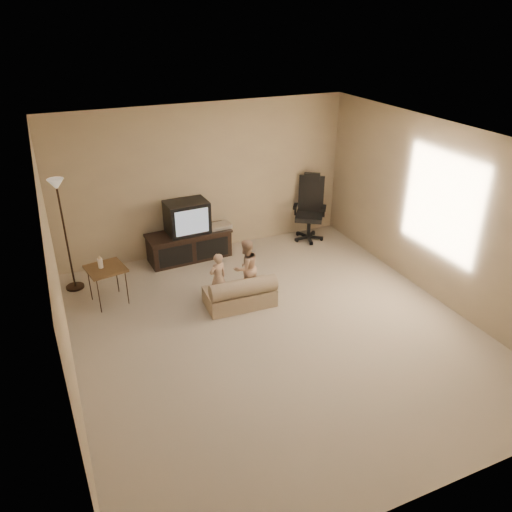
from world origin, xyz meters
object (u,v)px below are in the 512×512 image
Objects in this scene: toddler_left at (218,278)px; tv_stand at (189,235)px; floor_lamp at (61,211)px; side_table at (105,269)px; toddler_right at (246,268)px; office_chair at (310,216)px; child_sofa at (241,294)px.

tv_stand is at bearing -106.52° from toddler_left.
toddler_left is (1.87, -1.23, -0.87)m from floor_lamp.
toddler_right reaches higher than side_table.
tv_stand is at bearing -148.11° from office_chair.
office_chair is at bearing 2.52° from floor_lamp.
tv_stand reaches higher than child_sofa.
tv_stand is 1.67× the size of toddler_right.
floor_lamp is at bearing -41.54° from toddler_right.
toddler_right is (0.20, 0.29, 0.24)m from child_sofa.
tv_stand is 2.24m from office_chair.
floor_lamp is 2.73m from toddler_right.
floor_lamp reaches higher than child_sofa.
tv_stand is 1.89× the size of toddler_left.
floor_lamp reaches higher than toddler_right.
office_chair is 3.80m from side_table.
side_table is at bearing -151.80° from tv_stand.
side_table is (-1.47, -0.89, 0.12)m from tv_stand.
office_chair is 1.20× the size of child_sofa.
toddler_left reaches higher than side_table.
toddler_right is (0.45, 0.04, 0.05)m from toddler_left.
floor_lamp reaches higher than tv_stand.
tv_stand is 1.90× the size of side_table.
side_table is (-3.71, -0.81, 0.11)m from office_chair.
child_sofa is 0.43m from toddler_right.
child_sofa is 0.40m from toddler_left.
toddler_right is (0.42, -1.45, 0.01)m from tv_stand.
toddler_right is at bearing -16.54° from side_table.
side_table is 0.88× the size of toddler_right.
tv_stand is at bearing -88.09° from toddler_right.
toddler_left is at bearing -114.15° from office_chair.
tv_stand is 1.51m from toddler_right.
child_sofa is at bearing -34.95° from floor_lamp.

